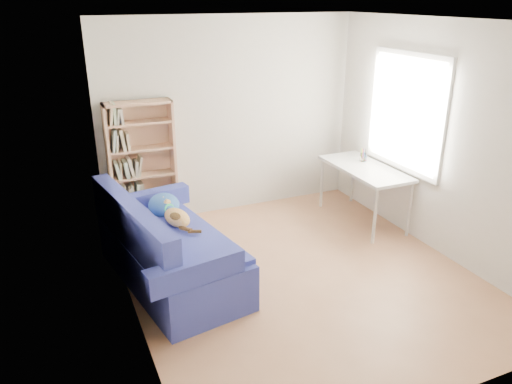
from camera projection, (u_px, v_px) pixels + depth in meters
ground at (299, 274)px, 5.39m from camera, size 4.00×4.00×0.00m
room_shell at (312, 125)px, 4.85m from camera, size 3.54×4.04×2.62m
sofa at (167, 250)px, 5.15m from camera, size 1.23×2.08×0.95m
bookshelf at (143, 172)px, 6.23m from camera, size 0.82×0.25×1.64m
desk at (365, 172)px, 6.44m from camera, size 0.61×1.34×0.75m
pen_cup at (363, 156)px, 6.63m from camera, size 0.09×0.09×0.18m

